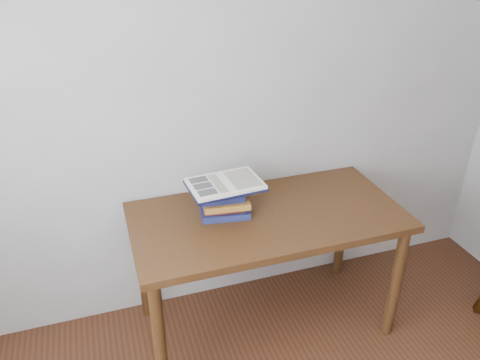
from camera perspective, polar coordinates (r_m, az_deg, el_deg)
name	(u,v)px	position (r m, az deg, el deg)	size (l,w,h in m)	color
room_shell	(467,206)	(0.89, 25.94, -2.84)	(3.54, 3.54, 2.62)	#B8B5AE
desk	(267,230)	(2.48, 3.33, -6.06)	(1.40, 0.70, 0.75)	#4A2F12
book_stack	(224,201)	(2.38, -1.99, -2.62)	(0.27, 0.22, 0.16)	#172246
open_book	(225,184)	(2.33, -1.81, -0.52)	(0.38, 0.28, 0.03)	black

